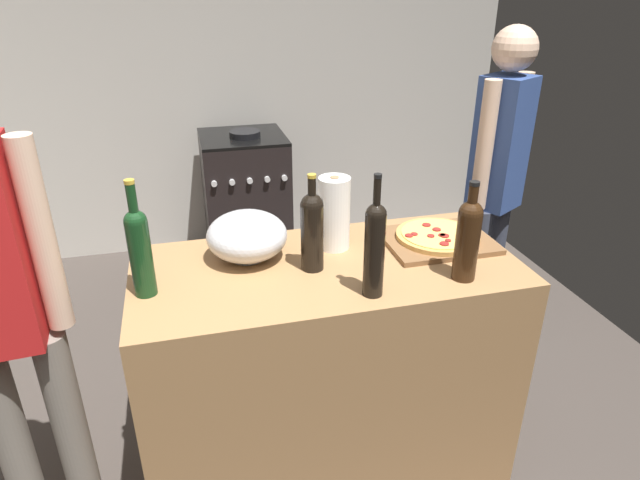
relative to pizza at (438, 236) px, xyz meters
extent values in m
cube|color=#3F3833|center=(-0.60, 0.70, -0.98)|extent=(4.13, 3.61, 0.02)
cube|color=#BCB7AD|center=(-0.60, 2.25, 0.33)|extent=(4.13, 0.10, 2.60)
cube|color=#9E7247|center=(-0.45, -0.06, -0.50)|extent=(1.36, 0.65, 0.93)
cube|color=brown|center=(0.00, 0.00, -0.02)|extent=(0.40, 0.32, 0.02)
cylinder|color=tan|center=(0.00, 0.00, 0.00)|extent=(0.32, 0.32, 0.02)
cylinder|color=#EAC660|center=(0.00, 0.00, 0.01)|extent=(0.28, 0.28, 0.00)
cylinder|color=maroon|center=(-0.12, 0.00, 0.01)|extent=(0.03, 0.03, 0.01)
cylinder|color=maroon|center=(0.01, -0.07, 0.01)|extent=(0.02, 0.02, 0.01)
cylinder|color=maroon|center=(0.05, -0.08, 0.01)|extent=(0.03, 0.03, 0.01)
cylinder|color=maroon|center=(-0.09, 0.01, 0.01)|extent=(0.03, 0.03, 0.01)
cylinder|color=maroon|center=(-0.02, -0.10, 0.01)|extent=(0.03, 0.03, 0.01)
cylinder|color=maroon|center=(0.01, -0.03, 0.01)|extent=(0.03, 0.03, 0.01)
cylinder|color=maroon|center=(0.12, -0.04, 0.01)|extent=(0.02, 0.02, 0.01)
cylinder|color=maroon|center=(0.00, -0.03, 0.01)|extent=(0.03, 0.03, 0.01)
cylinder|color=maroon|center=(0.01, 0.03, 0.01)|extent=(0.03, 0.03, 0.01)
cylinder|color=maroon|center=(-0.01, 0.08, 0.01)|extent=(0.03, 0.03, 0.01)
cylinder|color=maroon|center=(-0.04, -0.02, 0.01)|extent=(0.03, 0.03, 0.01)
cylinder|color=#B2B2B7|center=(-0.72, 0.06, -0.03)|extent=(0.12, 0.12, 0.01)
ellipsoid|color=silver|center=(-0.72, 0.06, 0.06)|extent=(0.29, 0.29, 0.17)
cylinder|color=white|center=(-0.39, 0.07, 0.11)|extent=(0.12, 0.12, 0.27)
cylinder|color=#997551|center=(-0.39, 0.07, 0.11)|extent=(0.03, 0.03, 0.28)
cylinder|color=#331E0F|center=(-0.03, -0.27, 0.09)|extent=(0.08, 0.08, 0.24)
sphere|color=#331E0F|center=(-0.03, -0.27, 0.21)|extent=(0.08, 0.08, 0.08)
cylinder|color=#331E0F|center=(-0.03, -0.27, 0.27)|extent=(0.03, 0.03, 0.07)
cylinder|color=black|center=(-0.03, -0.27, 0.31)|extent=(0.03, 0.03, 0.01)
cylinder|color=black|center=(-0.51, -0.08, 0.09)|extent=(0.08, 0.08, 0.24)
sphere|color=black|center=(-0.51, -0.08, 0.21)|extent=(0.08, 0.08, 0.08)
cylinder|color=black|center=(-0.51, -0.08, 0.27)|extent=(0.03, 0.03, 0.07)
cylinder|color=gold|center=(-0.51, -0.08, 0.31)|extent=(0.03, 0.03, 0.01)
cylinder|color=#143819|center=(-1.07, -0.11, 0.10)|extent=(0.07, 0.07, 0.25)
sphere|color=#143819|center=(-1.07, -0.11, 0.22)|extent=(0.07, 0.07, 0.07)
cylinder|color=#143819|center=(-1.07, -0.11, 0.29)|extent=(0.03, 0.03, 0.10)
cylinder|color=gold|center=(-1.07, -0.11, 0.35)|extent=(0.03, 0.03, 0.01)
cylinder|color=black|center=(-0.37, -0.29, 0.11)|extent=(0.07, 0.07, 0.28)
sphere|color=black|center=(-0.37, -0.29, 0.25)|extent=(0.07, 0.07, 0.07)
cylinder|color=black|center=(-0.37, -0.29, 0.31)|extent=(0.02, 0.02, 0.10)
cylinder|color=black|center=(-0.37, -0.29, 0.37)|extent=(0.02, 0.02, 0.01)
cube|color=black|center=(-0.52, 1.85, -0.52)|extent=(0.56, 0.56, 0.90)
cube|color=black|center=(-0.52, 1.85, -0.06)|extent=(0.56, 0.56, 0.02)
cylinder|color=silver|center=(-0.74, 1.56, -0.27)|extent=(0.04, 0.02, 0.04)
cylinder|color=silver|center=(-0.63, 1.56, -0.27)|extent=(0.04, 0.02, 0.04)
cylinder|color=silver|center=(-0.52, 1.56, -0.27)|extent=(0.04, 0.02, 0.04)
cylinder|color=silver|center=(-0.41, 1.56, -0.27)|extent=(0.04, 0.02, 0.04)
cylinder|color=silver|center=(-0.30, 1.56, -0.27)|extent=(0.04, 0.02, 0.04)
cylinder|color=black|center=(-0.50, 1.81, -0.03)|extent=(0.20, 0.20, 0.04)
cylinder|color=slate|center=(-1.56, -0.15, -0.54)|extent=(0.11, 0.11, 0.84)
cylinder|color=slate|center=(-1.38, -0.14, -0.54)|extent=(0.11, 0.11, 0.84)
cylinder|color=beige|center=(-1.33, -0.13, 0.21)|extent=(0.08, 0.08, 0.60)
cylinder|color=#383D4C|center=(0.63, 0.56, -0.55)|extent=(0.11, 0.11, 0.83)
cylinder|color=#383D4C|center=(0.48, 0.47, -0.55)|extent=(0.11, 0.11, 0.83)
cube|color=#334C8C|center=(0.55, 0.52, 0.18)|extent=(0.28, 0.28, 0.63)
cylinder|color=beige|center=(0.68, 0.59, 0.20)|extent=(0.08, 0.08, 0.59)
cylinder|color=beige|center=(0.42, 0.44, 0.20)|extent=(0.08, 0.08, 0.59)
sphere|color=beige|center=(0.55, 0.52, 0.61)|extent=(0.20, 0.20, 0.20)
camera|label=1|loc=(-0.91, -1.72, 0.89)|focal=30.81mm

